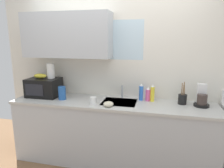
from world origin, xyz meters
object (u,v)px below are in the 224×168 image
Objects in this scene: microwave at (44,87)px; cereal_canister at (62,93)px; utensil_crock at (182,99)px; small_bowl at (108,104)px; coffee_maker at (202,98)px; dish_soap_bottle_pink at (148,94)px; dish_soap_bottle_yellow at (152,93)px; banana_bunch at (40,76)px; dish_soap_bottle_blue at (141,92)px; mug_white at (93,100)px; paper_towel_roll at (51,71)px.

microwave reaches higher than cereal_canister.
small_bowl is (-0.93, -0.32, -0.04)m from utensil_crock.
small_bowl is (-1.15, -0.31, -0.07)m from coffee_maker.
dish_soap_bottle_pink is at bearing 175.16° from coffee_maker.
dish_soap_bottle_yellow is 0.39m from utensil_crock.
banana_bunch is 0.67× the size of utensil_crock.
cereal_canister is (-1.87, -0.16, -0.01)m from coffee_maker.
banana_bunch is at bearing 167.20° from small_bowl.
coffee_maker is 0.68m from dish_soap_bottle_pink.
dish_soap_bottle_blue reaches higher than mug_white.
banana_bunch is 0.84× the size of dish_soap_bottle_blue.
paper_towel_roll is at bearing -177.35° from dish_soap_bottle_pink.
cereal_canister is at bearing 168.08° from small_bowl.
coffee_maker reaches higher than dish_soap_bottle_yellow.
utensil_crock reaches higher than mug_white.
mug_white is at bearing -167.22° from utensil_crock.
cereal_canister reaches higher than mug_white.
dish_soap_bottle_blue is (1.43, 0.12, -0.02)m from microwave.
dish_soap_bottle_blue is 1.84× the size of small_bowl.
mug_white reaches higher than small_bowl.
coffee_maker is at bearing 14.95° from small_bowl.
utensil_crock reaches higher than coffee_maker.
banana_bunch is at bearing -178.03° from utensil_crock.
dish_soap_bottle_yellow is (1.49, 0.05, -0.27)m from paper_towel_roll.
banana_bunch is at bearing 167.82° from mug_white.
microwave is 1.64× the size of coffee_maker.
banana_bunch is (-0.05, 0.00, 0.17)m from microwave.
small_bowl is (0.71, -0.15, -0.06)m from cereal_canister.
small_bowl is at bearing -11.92° from cereal_canister.
cereal_canister is at bearing 169.60° from mug_white.
banana_bunch is at bearing -175.79° from dish_soap_bottle_pink.
microwave is 0.27m from paper_towel_roll.
microwave reaches higher than small_bowl.
dish_soap_bottle_blue is at bearing 175.60° from coffee_maker.
small_bowl is (1.05, -0.25, -0.10)m from microwave.
dish_soap_bottle_pink is at bearing 4.21° from banana_bunch.
small_bowl is at bearing -135.92° from dish_soap_bottle_blue.
coffee_maker is 1.17× the size of dish_soap_bottle_yellow.
cereal_canister is (0.24, -0.15, -0.29)m from paper_towel_roll.
paper_towel_roll is at bearing 18.43° from banana_bunch.
banana_bunch is 2.27m from coffee_maker.
paper_towel_roll is 0.92× the size of dish_soap_bottle_blue.
banana_bunch is 0.94m from mug_white.
paper_towel_roll is 2.32× the size of mug_white.
utensil_crock is at bearing 12.78° from mug_white.
dish_soap_bottle_blue is at bearing 2.92° from paper_towel_roll.
dish_soap_bottle_yellow is 0.81m from mug_white.
banana_bunch is 1.07× the size of cereal_canister.
small_bowl is at bearing -12.80° from banana_bunch.
small_bowl is at bearing -13.30° from microwave.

